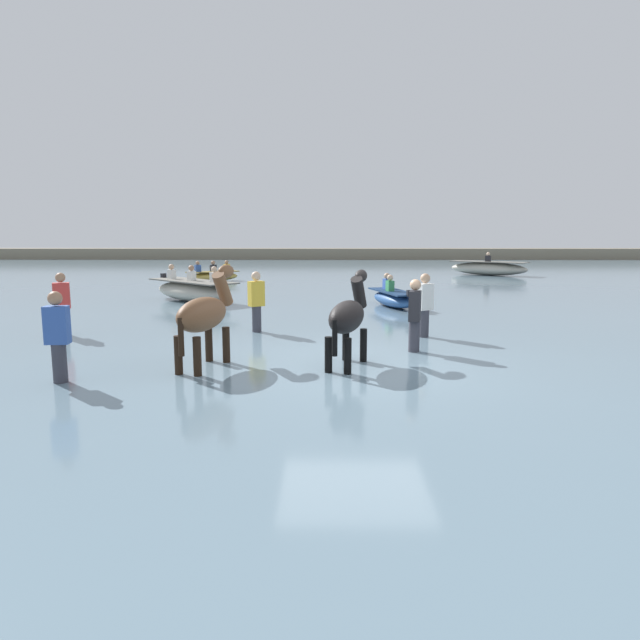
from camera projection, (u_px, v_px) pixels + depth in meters
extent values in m
plane|color=#84755B|center=(355.00, 383.00, 9.17)|extent=(120.00, 120.00, 0.00)
cube|color=slate|center=(340.00, 301.00, 19.02)|extent=(90.00, 90.00, 0.31)
ellipsoid|color=brown|center=(202.00, 314.00, 8.73)|extent=(0.83, 1.42, 0.54)
cylinder|color=black|center=(209.00, 353.00, 9.33)|extent=(0.12, 0.12, 0.91)
cylinder|color=black|center=(226.00, 354.00, 9.24)|extent=(0.12, 0.12, 0.91)
cylinder|color=black|center=(179.00, 365.00, 8.45)|extent=(0.12, 0.12, 0.91)
cylinder|color=black|center=(198.00, 367.00, 8.35)|extent=(0.12, 0.12, 0.91)
cylinder|color=brown|center=(223.00, 289.00, 9.35)|extent=(0.35, 0.53, 0.62)
ellipsoid|color=brown|center=(226.00, 271.00, 9.43)|extent=(0.32, 0.50, 0.23)
cylinder|color=black|center=(181.00, 337.00, 8.17)|extent=(0.09, 0.09, 0.57)
ellipsoid|color=black|center=(347.00, 317.00, 8.84)|extent=(0.84, 1.35, 0.51)
cylinder|color=black|center=(346.00, 353.00, 9.41)|extent=(0.12, 0.12, 0.87)
cylinder|color=black|center=(363.00, 354.00, 9.31)|extent=(0.12, 0.12, 0.87)
cylinder|color=black|center=(328.00, 365.00, 8.58)|extent=(0.12, 0.12, 0.87)
cylinder|color=black|center=(348.00, 366.00, 8.47)|extent=(0.12, 0.12, 0.87)
cylinder|color=black|center=(359.00, 292.00, 9.41)|extent=(0.35, 0.51, 0.59)
ellipsoid|color=black|center=(361.00, 276.00, 9.49)|extent=(0.32, 0.48, 0.22)
cylinder|color=black|center=(335.00, 338.00, 8.31)|extent=(0.08, 0.08, 0.55)
ellipsoid|color=gold|center=(213.00, 277.00, 25.13)|extent=(2.41, 1.99, 0.41)
cube|color=olive|center=(213.00, 272.00, 25.10)|extent=(2.31, 1.91, 0.04)
cube|color=#3356A8|center=(198.00, 268.00, 24.75)|extent=(0.32, 0.30, 0.30)
sphere|color=#A37556|center=(198.00, 263.00, 24.72)|extent=(0.18, 0.18, 0.18)
cube|color=#232328|center=(213.00, 268.00, 25.01)|extent=(0.32, 0.30, 0.30)
sphere|color=#A37556|center=(213.00, 263.00, 24.98)|extent=(0.18, 0.18, 0.18)
cube|color=gold|center=(227.00, 268.00, 25.42)|extent=(0.32, 0.30, 0.30)
sphere|color=#A37556|center=(227.00, 262.00, 25.39)|extent=(0.18, 0.18, 0.18)
ellipsoid|color=#B2AD9E|center=(193.00, 291.00, 17.64)|extent=(3.40, 3.30, 0.62)
cube|color=slate|center=(192.00, 281.00, 17.59)|extent=(3.26, 3.17, 0.04)
cube|color=black|center=(163.00, 276.00, 18.76)|extent=(0.20, 0.20, 0.18)
cube|color=white|center=(214.00, 277.00, 16.95)|extent=(0.31, 0.31, 0.30)
sphere|color=beige|center=(214.00, 269.00, 16.92)|extent=(0.18, 0.18, 0.18)
cube|color=white|center=(192.00, 276.00, 17.54)|extent=(0.31, 0.31, 0.30)
sphere|color=#A37556|center=(191.00, 268.00, 17.51)|extent=(0.18, 0.18, 0.18)
cube|color=white|center=(172.00, 274.00, 18.17)|extent=(0.31, 0.31, 0.30)
sphere|color=tan|center=(171.00, 267.00, 18.13)|extent=(0.18, 0.18, 0.18)
ellipsoid|color=#28518E|center=(393.00, 299.00, 16.37)|extent=(1.38, 2.59, 0.42)
cube|color=navy|center=(393.00, 292.00, 16.33)|extent=(1.32, 2.49, 0.04)
cube|color=black|center=(410.00, 293.00, 15.18)|extent=(0.19, 0.16, 0.18)
cube|color=#3356A8|center=(387.00, 284.00, 16.98)|extent=(0.24, 0.30, 0.30)
sphere|color=tan|center=(387.00, 276.00, 16.95)|extent=(0.18, 0.18, 0.18)
cube|color=#388E51|center=(390.00, 286.00, 16.28)|extent=(0.24, 0.30, 0.30)
sphere|color=beige|center=(390.00, 278.00, 16.24)|extent=(0.18, 0.18, 0.18)
ellipsoid|color=#B2AD9E|center=(488.00, 269.00, 28.92)|extent=(3.97, 3.32, 0.67)
cube|color=slate|center=(489.00, 262.00, 28.86)|extent=(3.81, 3.19, 0.04)
cube|color=#232328|center=(488.00, 259.00, 28.73)|extent=(0.32, 0.30, 0.30)
sphere|color=beige|center=(488.00, 254.00, 28.70)|extent=(0.18, 0.18, 0.18)
cylinder|color=#383842|center=(414.00, 345.00, 10.09)|extent=(0.20, 0.20, 0.88)
cube|color=#232328|center=(415.00, 306.00, 9.98)|extent=(0.27, 0.36, 0.54)
sphere|color=tan|center=(415.00, 285.00, 9.92)|extent=(0.20, 0.20, 0.20)
cylinder|color=#383842|center=(64.00, 329.00, 11.75)|extent=(0.20, 0.20, 0.88)
cube|color=red|center=(62.00, 296.00, 11.64)|extent=(0.37, 0.30, 0.54)
sphere|color=#A37556|center=(60.00, 278.00, 11.59)|extent=(0.20, 0.20, 0.20)
cylinder|color=#383842|center=(60.00, 374.00, 7.99)|extent=(0.20, 0.20, 0.88)
cube|color=#3356A8|center=(57.00, 325.00, 7.89)|extent=(0.34, 0.23, 0.54)
sphere|color=#A37556|center=(55.00, 298.00, 7.83)|extent=(0.20, 0.20, 0.20)
cylinder|color=#383842|center=(424.00, 331.00, 11.54)|extent=(0.20, 0.20, 0.88)
cube|color=white|center=(425.00, 297.00, 11.43)|extent=(0.38, 0.34, 0.54)
sphere|color=tan|center=(425.00, 278.00, 11.37)|extent=(0.20, 0.20, 0.20)
cylinder|color=#383842|center=(257.00, 326.00, 12.15)|extent=(0.20, 0.20, 0.88)
cube|color=gold|center=(256.00, 294.00, 12.04)|extent=(0.38, 0.34, 0.54)
sphere|color=beige|center=(256.00, 276.00, 11.98)|extent=(0.20, 0.20, 0.20)
cube|color=gray|center=(332.00, 256.00, 47.70)|extent=(80.00, 2.40, 1.22)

